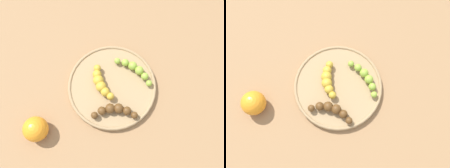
{
  "view_description": "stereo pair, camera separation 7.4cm",
  "coord_description": "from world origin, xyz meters",
  "views": [
    {
      "loc": [
        -0.22,
        -0.06,
        0.74
      ],
      "look_at": [
        0.0,
        0.0,
        0.04
      ],
      "focal_mm": 37.52,
      "sensor_mm": 36.0,
      "label": 1
    },
    {
      "loc": [
        -0.19,
        -0.13,
        0.74
      ],
      "look_at": [
        0.0,
        0.0,
        0.04
      ],
      "focal_mm": 37.52,
      "sensor_mm": 36.0,
      "label": 2
    }
  ],
  "objects": [
    {
      "name": "fruit_bowl",
      "position": [
        0.0,
        0.0,
        0.01
      ],
      "size": [
        0.29,
        0.29,
        0.02
      ],
      "color": "#A08259",
      "rests_on": "ground_plane"
    },
    {
      "name": "banana_spotted",
      "position": [
        -0.01,
        0.04,
        0.04
      ],
      "size": [
        0.1,
        0.09,
        0.03
      ],
      "rotation": [
        0.0,
        0.0,
        2.28
      ],
      "color": "gold",
      "rests_on": "fruit_bowl"
    },
    {
      "name": "banana_overripe",
      "position": [
        -0.08,
        -0.03,
        0.03
      ],
      "size": [
        0.07,
        0.14,
        0.03
      ],
      "rotation": [
        0.0,
        0.0,
        0.28
      ],
      "color": "#593819",
      "rests_on": "fruit_bowl"
    },
    {
      "name": "orange_fruit",
      "position": [
        -0.2,
        0.18,
        0.04
      ],
      "size": [
        0.08,
        0.08,
        0.08
      ],
      "primitive_type": "sphere",
      "color": "orange",
      "rests_on": "ground_plane"
    },
    {
      "name": "ground_plane",
      "position": [
        0.0,
        0.0,
        0.0
      ],
      "size": [
        2.4,
        2.4,
        0.0
      ],
      "primitive_type": "plane",
      "color": "#936D47"
    },
    {
      "name": "banana_green",
      "position": [
        0.07,
        -0.06,
        0.03
      ],
      "size": [
        0.07,
        0.14,
        0.03
      ],
      "rotation": [
        0.0,
        0.0,
        5.91
      ],
      "color": "#8CAD38",
      "rests_on": "fruit_bowl"
    }
  ]
}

